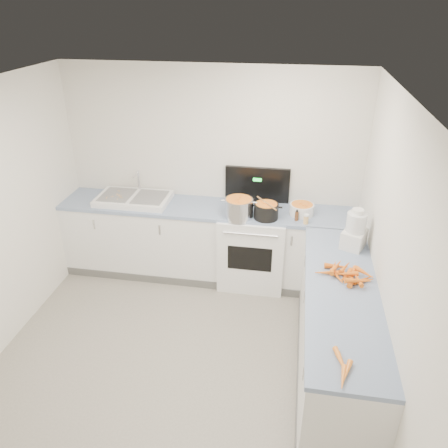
% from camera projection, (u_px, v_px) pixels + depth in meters
% --- Properties ---
extents(floor, '(3.50, 4.00, 0.00)m').
position_uv_depth(floor, '(172.00, 376.00, 4.05)').
color(floor, gray).
rests_on(floor, ground).
extents(ceiling, '(3.50, 4.00, 0.00)m').
position_uv_depth(ceiling, '(151.00, 102.00, 2.89)').
color(ceiling, silver).
rests_on(ceiling, ground).
extents(wall_back, '(3.50, 0.00, 2.50)m').
position_uv_depth(wall_back, '(212.00, 173.00, 5.22)').
color(wall_back, silver).
rests_on(wall_back, ground).
extents(wall_right, '(0.00, 4.00, 2.50)m').
position_uv_depth(wall_right, '(393.00, 284.00, 3.21)').
color(wall_right, silver).
rests_on(wall_right, ground).
extents(counter_back, '(3.50, 0.62, 0.94)m').
position_uv_depth(counter_back, '(208.00, 242.00, 5.32)').
color(counter_back, white).
rests_on(counter_back, ground).
extents(counter_right, '(0.62, 2.20, 0.94)m').
position_uv_depth(counter_right, '(336.00, 333.00, 3.88)').
color(counter_right, white).
rests_on(counter_right, ground).
extents(stove, '(0.76, 0.65, 1.36)m').
position_uv_depth(stove, '(253.00, 246.00, 5.22)').
color(stove, white).
rests_on(stove, ground).
extents(sink, '(0.86, 0.52, 0.31)m').
position_uv_depth(sink, '(134.00, 199.00, 5.22)').
color(sink, white).
rests_on(sink, counter_back).
extents(steel_pot, '(0.40, 0.40, 0.23)m').
position_uv_depth(steel_pot, '(239.00, 209.00, 4.83)').
color(steel_pot, silver).
rests_on(steel_pot, stove).
extents(black_pot, '(0.32, 0.32, 0.19)m').
position_uv_depth(black_pot, '(266.00, 212.00, 4.81)').
color(black_pot, black).
rests_on(black_pot, stove).
extents(wooden_spoon, '(0.25, 0.33, 0.02)m').
position_uv_depth(wooden_spoon, '(266.00, 203.00, 4.76)').
color(wooden_spoon, '#AD7A47').
rests_on(wooden_spoon, black_pot).
extents(mixing_bowl, '(0.35, 0.35, 0.13)m').
position_uv_depth(mixing_bowl, '(302.00, 209.00, 4.90)').
color(mixing_bowl, white).
rests_on(mixing_bowl, counter_back).
extents(extract_bottle, '(0.04, 0.04, 0.10)m').
position_uv_depth(extract_bottle, '(297.00, 216.00, 4.77)').
color(extract_bottle, '#593319').
rests_on(extract_bottle, counter_back).
extents(spice_jar, '(0.05, 0.05, 0.09)m').
position_uv_depth(spice_jar, '(306.00, 220.00, 4.70)').
color(spice_jar, '#E5B266').
rests_on(spice_jar, counter_back).
extents(food_processor, '(0.28, 0.30, 0.41)m').
position_uv_depth(food_processor, '(355.00, 231.00, 4.21)').
color(food_processor, white).
rests_on(food_processor, counter_right).
extents(carrot_pile, '(0.51, 0.37, 0.08)m').
position_uv_depth(carrot_pile, '(348.00, 274.00, 3.80)').
color(carrot_pile, orange).
rests_on(carrot_pile, counter_right).
extents(peeled_carrots, '(0.13, 0.36, 0.04)m').
position_uv_depth(peeled_carrots, '(343.00, 367.00, 2.87)').
color(peeled_carrots, orange).
rests_on(peeled_carrots, counter_right).
extents(peelings, '(0.23, 0.26, 0.01)m').
position_uv_depth(peelings, '(116.00, 196.00, 5.20)').
color(peelings, tan).
rests_on(peelings, sink).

